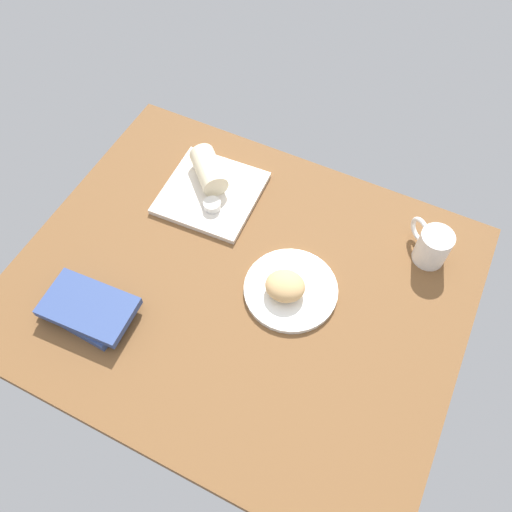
# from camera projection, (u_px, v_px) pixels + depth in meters

# --- Properties ---
(dining_table) EXTENTS (1.10, 0.90, 0.04)m
(dining_table) POSITION_uv_depth(u_px,v_px,m) (239.00, 287.00, 1.32)
(dining_table) COLOR brown
(dining_table) RESTS_ON ground
(round_plate) EXTENTS (0.23, 0.23, 0.01)m
(round_plate) POSITION_uv_depth(u_px,v_px,m) (291.00, 290.00, 1.28)
(round_plate) COLOR white
(round_plate) RESTS_ON dining_table
(scone_pastry) EXTENTS (0.11, 0.10, 0.05)m
(scone_pastry) POSITION_uv_depth(u_px,v_px,m) (285.00, 286.00, 1.25)
(scone_pastry) COLOR tan
(scone_pastry) RESTS_ON round_plate
(square_plate) EXTENTS (0.27, 0.27, 0.02)m
(square_plate) POSITION_uv_depth(u_px,v_px,m) (211.00, 193.00, 1.45)
(square_plate) COLOR silver
(square_plate) RESTS_ON dining_table
(sauce_cup) EXTENTS (0.05, 0.05, 0.02)m
(sauce_cup) POSITION_uv_depth(u_px,v_px,m) (212.00, 205.00, 1.40)
(sauce_cup) COLOR silver
(sauce_cup) RESTS_ON square_plate
(breakfast_wrap) EXTENTS (0.15, 0.14, 0.07)m
(breakfast_wrap) POSITION_uv_depth(u_px,v_px,m) (209.00, 170.00, 1.43)
(breakfast_wrap) COLOR beige
(breakfast_wrap) RESTS_ON square_plate
(book_stack) EXTENTS (0.22, 0.14, 0.05)m
(book_stack) POSITION_uv_depth(u_px,v_px,m) (87.00, 308.00, 1.24)
(book_stack) COLOR #33477F
(book_stack) RESTS_ON dining_table
(coffee_mug) EXTENTS (0.12, 0.11, 0.10)m
(coffee_mug) POSITION_uv_depth(u_px,v_px,m) (432.00, 246.00, 1.30)
(coffee_mug) COLOR white
(coffee_mug) RESTS_ON dining_table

